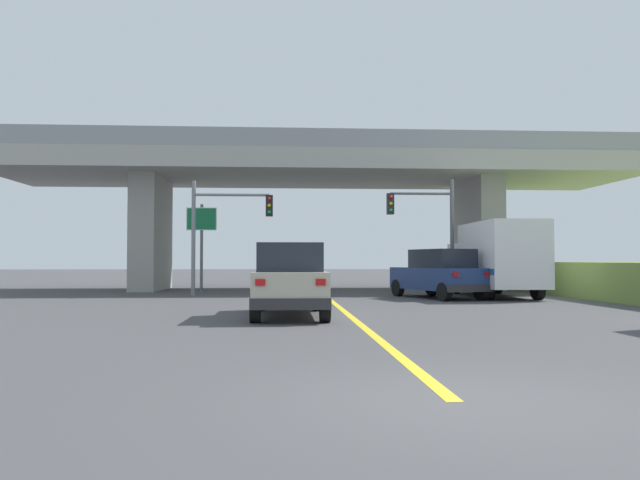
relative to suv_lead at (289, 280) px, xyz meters
The scene contains 9 objects.
ground 16.24m from the suv_lead, 84.00° to the left, with size 160.00×160.00×0.00m, color #424244.
overpass_bridge 16.88m from the suv_lead, 84.00° to the left, with size 33.36×8.57×7.84m.
lane_divider_stripe 2.45m from the suv_lead, 40.43° to the left, with size 0.20×24.01×0.01m, color yellow.
suv_lead is the anchor object (origin of this frame).
suv_crossing 10.20m from the suv_lead, 52.10° to the left, with size 3.33×5.15×2.02m.
box_truck 12.52m from the suv_lead, 44.43° to the left, with size 2.33×6.90×3.15m.
traffic_signal_nearside 12.73m from the suv_lead, 58.63° to the left, with size 3.10×0.36×5.29m.
traffic_signal_farside 11.38m from the suv_lead, 105.04° to the left, with size 3.63×0.36×5.14m.
highway_sign 13.60m from the suv_lead, 107.67° to the left, with size 1.44×0.17×4.27m.
Camera 1 is at (-1.90, -6.77, 1.55)m, focal length 34.93 mm.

